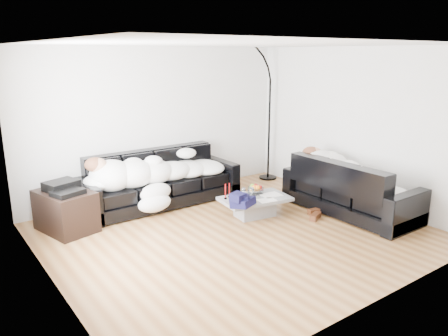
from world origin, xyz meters
TOP-DOWN VIEW (x-y plane):
  - ground at (0.00, 0.00)m, footprint 5.00×5.00m
  - wall_back at (0.00, 2.25)m, footprint 5.00×0.02m
  - wall_left at (-2.50, 0.00)m, footprint 0.02×4.50m
  - wall_right at (2.50, 0.00)m, footprint 0.02×4.50m
  - ceiling at (0.00, 0.00)m, footprint 5.00×5.00m
  - sofa_back at (-0.27, 1.77)m, footprint 2.71×0.94m
  - sofa_right at (2.00, -0.39)m, footprint 0.93×2.16m
  - sleeper_back at (-0.27, 1.72)m, footprint 2.29×0.79m
  - sleeper_right at (2.00, -0.39)m, footprint 0.78×1.85m
  - teal_cushion at (1.94, 0.28)m, footprint 0.42×0.38m
  - coffee_table at (0.65, 0.37)m, footprint 1.14×0.77m
  - fruit_bowl at (0.79, 0.53)m, footprint 0.27×0.27m
  - wine_glass_a at (0.48, 0.45)m, footprint 0.09×0.09m
  - wine_glass_b at (0.40, 0.35)m, footprint 0.08×0.08m
  - wine_glass_c at (0.57, 0.36)m, footprint 0.08×0.08m
  - candle_left at (0.23, 0.58)m, footprint 0.05×0.05m
  - candle_right at (0.33, 0.61)m, footprint 0.05×0.05m
  - newspaper_a at (0.93, 0.31)m, footprint 0.34×0.28m
  - newspaper_b at (0.70, 0.15)m, footprint 0.31×0.25m
  - navy_jacket at (0.20, 0.17)m, footprint 0.45×0.42m
  - shoes at (1.41, -0.21)m, footprint 0.50×0.41m
  - av_cabinet at (-1.92, 1.54)m, footprint 0.77×0.97m
  - stereo at (-1.92, 1.54)m, footprint 0.52×0.45m
  - floor_lamp at (2.25, 1.87)m, footprint 0.93×0.51m

SIDE VIEW (x-z plane):
  - ground at x=0.00m, z-range 0.00..0.00m
  - shoes at x=1.41m, z-range 0.00..0.10m
  - coffee_table at x=0.65m, z-range 0.00..0.31m
  - av_cabinet at x=-1.92m, z-range 0.00..0.59m
  - newspaper_a at x=0.93m, z-range 0.31..0.32m
  - newspaper_b at x=0.70m, z-range 0.31..0.32m
  - fruit_bowl at x=0.79m, z-range 0.31..0.47m
  - wine_glass_b at x=0.40m, z-range 0.31..0.48m
  - wine_glass_a at x=0.48m, z-range 0.31..0.48m
  - wine_glass_c at x=0.57m, z-range 0.31..0.50m
  - candle_right at x=0.33m, z-range 0.31..0.53m
  - candle_left at x=0.23m, z-range 0.31..0.55m
  - sofa_right at x=2.00m, z-range 0.00..0.88m
  - sofa_back at x=-0.27m, z-range 0.00..0.89m
  - navy_jacket at x=0.20m, z-range 0.39..0.57m
  - sleeper_right at x=2.00m, z-range 0.42..0.87m
  - sleeper_back at x=-0.27m, z-range 0.42..0.88m
  - stereo at x=-1.92m, z-range 0.59..0.72m
  - teal_cushion at x=1.94m, z-range 0.62..0.82m
  - floor_lamp at x=2.25m, z-range 0.00..2.44m
  - wall_back at x=0.00m, z-range 0.00..2.60m
  - wall_left at x=-2.50m, z-range 0.00..2.60m
  - wall_right at x=2.50m, z-range 0.00..2.60m
  - ceiling at x=0.00m, z-range 2.60..2.60m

